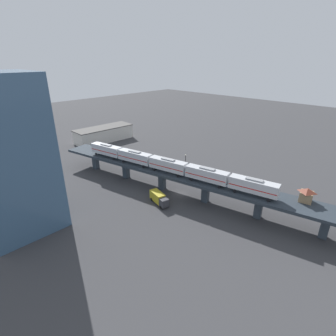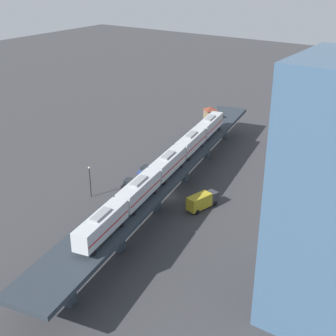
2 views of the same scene
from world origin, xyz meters
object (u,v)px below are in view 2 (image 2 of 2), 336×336
Objects in this scene: street_car_black at (129,184)px; street_lamp at (90,179)px; delivery_truck at (202,201)px; subway_train at (168,163)px; signal_hut at (210,112)px; street_car_blue at (145,170)px.

street_lamp is (3.72, 7.91, 3.17)m from street_car_black.
subway_train is at bearing 22.91° from delivery_truck.
signal_hut is at bearing -91.36° from street_car_black.
street_lamp is (4.52, 41.56, -4.47)m from signal_hut.
street_car_black and street_car_blue have the same top height.
street_car_blue is at bearing -98.95° from street_lamp.
street_car_black is 18.17m from delivery_truck.
street_lamp is (21.84, 9.02, 2.35)m from delivery_truck.
street_car_black is at bearing -7.88° from subway_train.
delivery_truck is 23.75m from street_lamp.
street_car_blue is at bearing -80.81° from street_car_black.
subway_train is at bearing -157.75° from street_lamp.
delivery_truck is at bearing 161.05° from street_car_blue.
street_lamp is at bearing 83.79° from signal_hut.
subway_train is 10.30m from delivery_truck.
signal_hut is at bearing -61.98° from delivery_truck.
signal_hut reaches higher than delivery_truck.
delivery_truck is 1.08× the size of street_lamp.
signal_hut is 0.55× the size of street_lamp.
subway_train is 36.91m from signal_hut.
street_car_black is 1.03× the size of street_car_blue.
delivery_truck is at bearing 118.02° from signal_hut.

